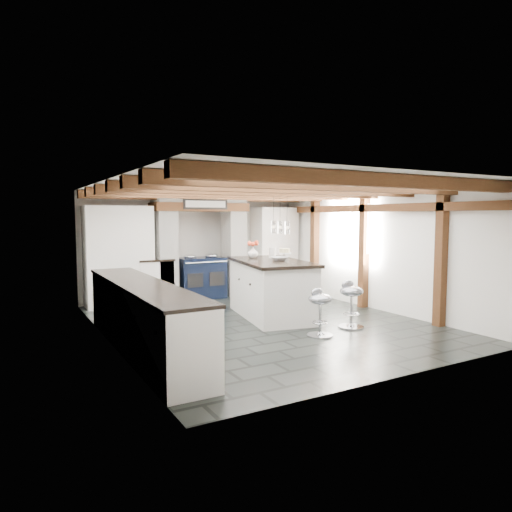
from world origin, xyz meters
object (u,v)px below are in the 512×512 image
bar_stool_near (351,299)px  range_cooker (201,277)px  bar_stool_far (320,307)px  kitchen_island (271,288)px

bar_stool_near → range_cooker: bearing=101.7°
range_cooker → bar_stool_far: (0.32, -3.83, -0.02)m
range_cooker → bar_stool_near: size_ratio=1.31×
range_cooker → bar_stool_near: (1.07, -3.66, 0.01)m
range_cooker → bar_stool_far: 3.84m
bar_stool_near → bar_stool_far: 0.77m
range_cooker → bar_stool_far: bearing=-85.3°
bar_stool_far → range_cooker: bearing=80.2°
kitchen_island → bar_stool_far: kitchen_island is taller
range_cooker → kitchen_island: (0.38, -2.32, 0.05)m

